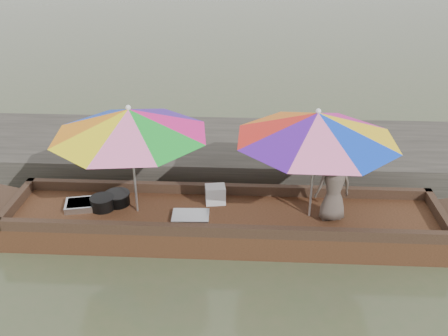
{
  "coord_description": "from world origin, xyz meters",
  "views": [
    {
      "loc": [
        0.32,
        -5.87,
        4.02
      ],
      "look_at": [
        0.0,
        0.1,
        1.0
      ],
      "focal_mm": 40.0,
      "sensor_mm": 36.0,
      "label": 1
    }
  ],
  "objects_px": {
    "umbrella_stern": "(314,165)",
    "supply_bag": "(215,194)",
    "boat_hull": "(224,224)",
    "cooking_pot": "(102,203)",
    "vendor": "(334,187)",
    "tray_scallop": "(191,217)",
    "charcoal_grill": "(117,199)",
    "umbrella_bow": "(133,161)",
    "tray_crayfish": "(84,205)"
  },
  "relations": [
    {
      "from": "umbrella_stern",
      "to": "supply_bag",
      "type": "bearing_deg",
      "value": 167.64
    },
    {
      "from": "supply_bag",
      "to": "boat_hull",
      "type": "bearing_deg",
      "value": -64.93
    },
    {
      "from": "cooking_pot",
      "to": "vendor",
      "type": "height_order",
      "value": "vendor"
    },
    {
      "from": "tray_scallop",
      "to": "vendor",
      "type": "bearing_deg",
      "value": 3.37
    },
    {
      "from": "vendor",
      "to": "umbrella_stern",
      "type": "distance_m",
      "value": 0.4
    },
    {
      "from": "cooking_pot",
      "to": "tray_scallop",
      "type": "xyz_separation_m",
      "value": [
        1.26,
        -0.19,
        -0.06
      ]
    },
    {
      "from": "cooking_pot",
      "to": "charcoal_grill",
      "type": "relative_size",
      "value": 0.99
    },
    {
      "from": "tray_scallop",
      "to": "umbrella_bow",
      "type": "xyz_separation_m",
      "value": [
        -0.76,
        0.16,
        0.74
      ]
    },
    {
      "from": "tray_crayfish",
      "to": "charcoal_grill",
      "type": "relative_size",
      "value": 1.46
    },
    {
      "from": "vendor",
      "to": "umbrella_bow",
      "type": "bearing_deg",
      "value": -13.25
    },
    {
      "from": "tray_scallop",
      "to": "umbrella_stern",
      "type": "distance_m",
      "value": 1.79
    },
    {
      "from": "supply_bag",
      "to": "vendor",
      "type": "height_order",
      "value": "vendor"
    },
    {
      "from": "umbrella_stern",
      "to": "cooking_pot",
      "type": "bearing_deg",
      "value": 179.34
    },
    {
      "from": "vendor",
      "to": "umbrella_stern",
      "type": "height_order",
      "value": "umbrella_stern"
    },
    {
      "from": "supply_bag",
      "to": "vendor",
      "type": "distance_m",
      "value": 1.67
    },
    {
      "from": "vendor",
      "to": "umbrella_stern",
      "type": "bearing_deg",
      "value": -22.02
    },
    {
      "from": "boat_hull",
      "to": "tray_crayfish",
      "type": "bearing_deg",
      "value": 178.67
    },
    {
      "from": "charcoal_grill",
      "to": "supply_bag",
      "type": "height_order",
      "value": "supply_bag"
    },
    {
      "from": "cooking_pot",
      "to": "umbrella_bow",
      "type": "xyz_separation_m",
      "value": [
        0.5,
        -0.03,
        0.69
      ]
    },
    {
      "from": "cooking_pot",
      "to": "charcoal_grill",
      "type": "xyz_separation_m",
      "value": [
        0.18,
        0.14,
        -0.01
      ]
    },
    {
      "from": "umbrella_bow",
      "to": "charcoal_grill",
      "type": "bearing_deg",
      "value": 152.08
    },
    {
      "from": "tray_scallop",
      "to": "umbrella_bow",
      "type": "distance_m",
      "value": 1.08
    },
    {
      "from": "umbrella_bow",
      "to": "umbrella_stern",
      "type": "relative_size",
      "value": 0.98
    },
    {
      "from": "cooking_pot",
      "to": "umbrella_stern",
      "type": "distance_m",
      "value": 2.96
    },
    {
      "from": "supply_bag",
      "to": "vendor",
      "type": "bearing_deg",
      "value": -11.91
    },
    {
      "from": "vendor",
      "to": "umbrella_bow",
      "type": "xyz_separation_m",
      "value": [
        -2.66,
        0.05,
        0.29
      ]
    },
    {
      "from": "tray_crayfish",
      "to": "umbrella_stern",
      "type": "bearing_deg",
      "value": -0.83
    },
    {
      "from": "boat_hull",
      "to": "supply_bag",
      "type": "distance_m",
      "value": 0.44
    },
    {
      "from": "tray_scallop",
      "to": "umbrella_stern",
      "type": "height_order",
      "value": "umbrella_stern"
    },
    {
      "from": "tray_crayfish",
      "to": "umbrella_stern",
      "type": "relative_size",
      "value": 0.23
    },
    {
      "from": "umbrella_stern",
      "to": "boat_hull",
      "type": "bearing_deg",
      "value": 180.0
    },
    {
      "from": "vendor",
      "to": "tray_crayfish",
      "type": "bearing_deg",
      "value": -13.78
    },
    {
      "from": "vendor",
      "to": "umbrella_stern",
      "type": "xyz_separation_m",
      "value": [
        -0.28,
        0.05,
        0.29
      ]
    },
    {
      "from": "tray_scallop",
      "to": "umbrella_stern",
      "type": "relative_size",
      "value": 0.23
    },
    {
      "from": "cooking_pot",
      "to": "boat_hull",
      "type": "bearing_deg",
      "value": -1.12
    },
    {
      "from": "tray_crayfish",
      "to": "umbrella_bow",
      "type": "relative_size",
      "value": 0.24
    },
    {
      "from": "boat_hull",
      "to": "vendor",
      "type": "bearing_deg",
      "value": -1.92
    },
    {
      "from": "tray_scallop",
      "to": "umbrella_bow",
      "type": "relative_size",
      "value": 0.24
    },
    {
      "from": "tray_scallop",
      "to": "vendor",
      "type": "relative_size",
      "value": 0.51
    },
    {
      "from": "boat_hull",
      "to": "charcoal_grill",
      "type": "relative_size",
      "value": 17.41
    },
    {
      "from": "tray_crayfish",
      "to": "tray_scallop",
      "type": "bearing_deg",
      "value": -7.64
    },
    {
      "from": "boat_hull",
      "to": "cooking_pot",
      "type": "distance_m",
      "value": 1.72
    },
    {
      "from": "boat_hull",
      "to": "umbrella_stern",
      "type": "bearing_deg",
      "value": 0.0
    },
    {
      "from": "cooking_pot",
      "to": "vendor",
      "type": "distance_m",
      "value": 3.19
    },
    {
      "from": "tray_crayfish",
      "to": "tray_scallop",
      "type": "distance_m",
      "value": 1.55
    },
    {
      "from": "cooking_pot",
      "to": "tray_crayfish",
      "type": "relative_size",
      "value": 0.68
    },
    {
      "from": "supply_bag",
      "to": "umbrella_bow",
      "type": "height_order",
      "value": "umbrella_bow"
    },
    {
      "from": "charcoal_grill",
      "to": "tray_crayfish",
      "type": "bearing_deg",
      "value": -164.81
    },
    {
      "from": "supply_bag",
      "to": "tray_crayfish",
      "type": "bearing_deg",
      "value": -172.54
    },
    {
      "from": "boat_hull",
      "to": "umbrella_stern",
      "type": "distance_m",
      "value": 1.51
    }
  ]
}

